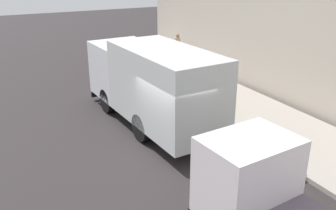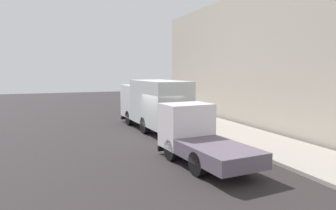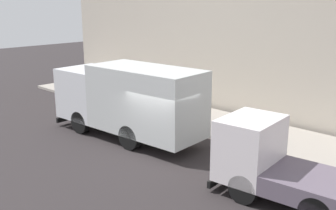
{
  "view_description": "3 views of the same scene",
  "coord_description": "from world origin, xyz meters",
  "views": [
    {
      "loc": [
        -4.98,
        -9.9,
        6.12
      ],
      "look_at": [
        0.65,
        1.03,
        1.33
      ],
      "focal_mm": 39.36,
      "sensor_mm": 36.0,
      "label": 1
    },
    {
      "loc": [
        -5.54,
        -16.53,
        3.9
      ],
      "look_at": [
        1.29,
        1.37,
        1.71
      ],
      "focal_mm": 32.38,
      "sensor_mm": 36.0,
      "label": 2
    },
    {
      "loc": [
        -10.27,
        -10.51,
        5.96
      ],
      "look_at": [
        1.6,
        0.93,
        1.6
      ],
      "focal_mm": 42.45,
      "sensor_mm": 36.0,
      "label": 3
    }
  ],
  "objects": [
    {
      "name": "ground",
      "position": [
        0.0,
        0.0,
        0.0
      ],
      "size": [
        80.0,
        80.0,
        0.0
      ],
      "primitive_type": "plane",
      "color": "#2C2728"
    },
    {
      "name": "sidewalk",
      "position": [
        4.86,
        0.0,
        0.08
      ],
      "size": [
        3.72,
        30.0,
        0.16
      ],
      "primitive_type": "cube",
      "color": "#A39B90",
      "rests_on": "ground"
    },
    {
      "name": "building_facade",
      "position": [
        7.22,
        0.0,
        4.67
      ],
      "size": [
        0.5,
        30.0,
        9.35
      ],
      "primitive_type": "cube",
      "color": "#BDB1A1",
      "rests_on": "ground"
    },
    {
      "name": "large_utility_truck",
      "position": [
        0.65,
        2.45,
        1.8
      ],
      "size": [
        2.8,
        7.65,
        3.28
      ],
      "rotation": [
        0.0,
        0.0,
        0.07
      ],
      "color": "silver",
      "rests_on": "ground"
    },
    {
      "name": "small_flatbed_truck",
      "position": [
        0.15,
        -5.15,
        1.11
      ],
      "size": [
        2.58,
        5.28,
        2.42
      ],
      "rotation": [
        0.0,
        0.0,
        0.09
      ],
      "color": "white",
      "rests_on": "ground"
    },
    {
      "name": "pedestrian_walking",
      "position": [
        4.05,
        6.11,
        1.06
      ],
      "size": [
        0.5,
        0.5,
        1.71
      ],
      "rotation": [
        0.0,
        0.0,
        1.16
      ],
      "color": "#44374B",
      "rests_on": "sidewalk"
    },
    {
      "name": "pedestrian_standing",
      "position": [
        4.53,
        7.4,
        1.06
      ],
      "size": [
        0.32,
        0.32,
        1.69
      ],
      "rotation": [
        0.0,
        0.0,
        3.14
      ],
      "color": "#46325B",
      "rests_on": "sidewalk"
    },
    {
      "name": "pedestrian_third",
      "position": [
        6.09,
        10.27,
        1.09
      ],
      "size": [
        0.42,
        0.42,
        1.77
      ],
      "rotation": [
        0.0,
        0.0,
        1.38
      ],
      "color": "#50344F",
      "rests_on": "sidewalk"
    },
    {
      "name": "traffic_cone_orange",
      "position": [
        3.36,
        6.81,
        0.44
      ],
      "size": [
        0.39,
        0.39,
        0.56
      ],
      "primitive_type": "cone",
      "color": "orange",
      "rests_on": "sidewalk"
    }
  ]
}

